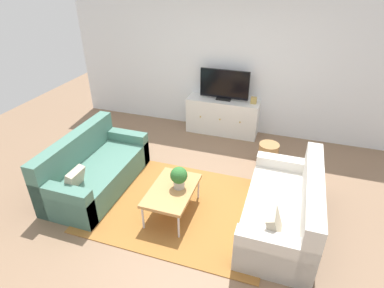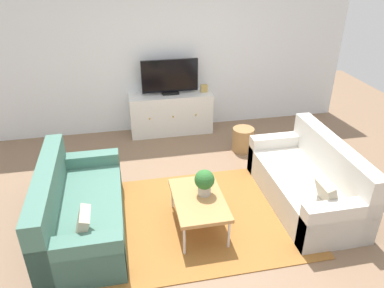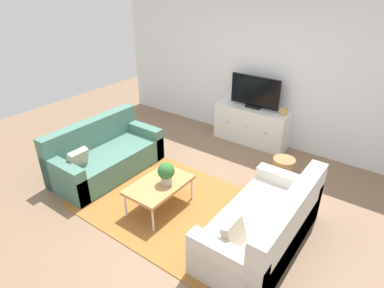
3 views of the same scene
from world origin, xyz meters
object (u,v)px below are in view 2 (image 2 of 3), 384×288
(couch_right_side, at_px, (311,183))
(wicker_basket, at_px, (243,139))
(couch_left_side, at_px, (76,212))
(mantel_clock, at_px, (204,88))
(coffee_table, at_px, (199,200))
(tv_console, at_px, (171,113))
(potted_plant, at_px, (204,181))
(flat_screen_tv, at_px, (170,77))

(couch_right_side, bearing_deg, wicker_basket, 105.21)
(couch_left_side, height_order, mantel_clock, couch_left_side)
(mantel_clock, bearing_deg, coffee_table, -104.33)
(tv_console, bearing_deg, potted_plant, -89.84)
(flat_screen_tv, relative_size, mantel_clock, 7.29)
(flat_screen_tv, height_order, mantel_clock, flat_screen_tv)
(couch_left_side, distance_m, tv_console, 2.78)
(coffee_table, bearing_deg, mantel_clock, 75.67)
(couch_right_side, relative_size, potted_plant, 5.72)
(tv_console, height_order, wicker_basket, tv_console)
(coffee_table, height_order, potted_plant, potted_plant)
(mantel_clock, bearing_deg, tv_console, -180.00)
(couch_left_side, bearing_deg, couch_right_side, 0.00)
(coffee_table, bearing_deg, couch_right_side, 7.34)
(couch_right_side, xyz_separation_m, mantel_clock, (-0.84, 2.37, 0.49))
(tv_console, xyz_separation_m, flat_screen_tv, (0.00, 0.02, 0.65))
(couch_left_side, distance_m, flat_screen_tv, 2.89)
(couch_right_side, relative_size, mantel_clock, 13.71)
(mantel_clock, bearing_deg, potted_plant, -102.98)
(couch_right_side, xyz_separation_m, potted_plant, (-1.42, -0.13, 0.30))
(flat_screen_tv, distance_m, mantel_clock, 0.63)
(flat_screen_tv, bearing_deg, couch_left_side, -121.23)
(tv_console, distance_m, flat_screen_tv, 0.65)
(potted_plant, height_order, wicker_basket, potted_plant)
(couch_left_side, relative_size, mantel_clock, 13.71)
(coffee_table, xyz_separation_m, wicker_basket, (1.10, 1.67, -0.19))
(couch_left_side, xyz_separation_m, tv_console, (1.45, 2.37, 0.07))
(flat_screen_tv, bearing_deg, potted_plant, -89.84)
(potted_plant, relative_size, mantel_clock, 2.39)
(coffee_table, distance_m, wicker_basket, 2.01)
(potted_plant, distance_m, tv_console, 2.51)
(couch_left_side, height_order, wicker_basket, couch_left_side)
(coffee_table, height_order, tv_console, tv_console)
(couch_left_side, distance_m, wicker_basket, 2.88)
(couch_right_side, distance_m, flat_screen_tv, 2.88)
(potted_plant, xyz_separation_m, flat_screen_tv, (-0.01, 2.52, 0.42))
(coffee_table, relative_size, flat_screen_tv, 0.95)
(flat_screen_tv, bearing_deg, tv_console, -90.00)
(tv_console, bearing_deg, couch_right_side, -59.02)
(couch_left_side, height_order, potted_plant, couch_left_side)
(tv_console, bearing_deg, mantel_clock, 0.00)
(coffee_table, height_order, mantel_clock, mantel_clock)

